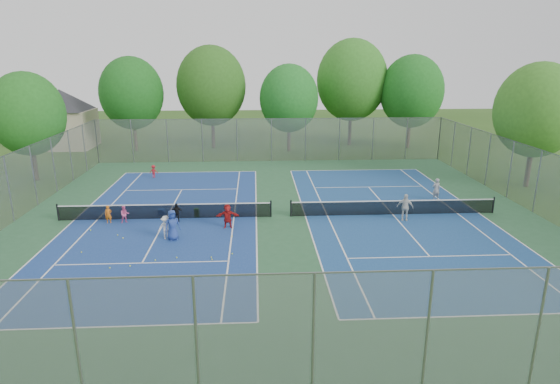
{
  "coord_description": "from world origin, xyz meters",
  "views": [
    {
      "loc": [
        -1.53,
        -27.19,
        9.5
      ],
      "look_at": [
        0.0,
        1.0,
        1.3
      ],
      "focal_mm": 30.0,
      "sensor_mm": 36.0,
      "label": 1
    }
  ],
  "objects_px": {
    "net_right": "(393,208)",
    "ball_hopper": "(197,213)",
    "instructor": "(436,189)",
    "ball_crate": "(161,212)",
    "net_left": "(166,212)"
  },
  "relations": [
    {
      "from": "net_right",
      "to": "ball_hopper",
      "type": "distance_m",
      "value": 12.16
    },
    {
      "from": "instructor",
      "to": "ball_hopper",
      "type": "bearing_deg",
      "value": -0.79
    },
    {
      "from": "net_right",
      "to": "ball_crate",
      "type": "bearing_deg",
      "value": 176.5
    },
    {
      "from": "net_right",
      "to": "instructor",
      "type": "xyz_separation_m",
      "value": [
        3.77,
        2.83,
        0.33
      ]
    },
    {
      "from": "net_left",
      "to": "net_right",
      "type": "bearing_deg",
      "value": 0.0
    },
    {
      "from": "net_left",
      "to": "ball_hopper",
      "type": "height_order",
      "value": "net_left"
    },
    {
      "from": "net_left",
      "to": "ball_crate",
      "type": "bearing_deg",
      "value": 117.94
    },
    {
      "from": "net_left",
      "to": "ball_hopper",
      "type": "distance_m",
      "value": 1.86
    },
    {
      "from": "net_right",
      "to": "ball_crate",
      "type": "xyz_separation_m",
      "value": [
        -14.47,
        0.89,
        -0.29
      ]
    },
    {
      "from": "net_left",
      "to": "ball_crate",
      "type": "height_order",
      "value": "net_left"
    },
    {
      "from": "ball_crate",
      "to": "ball_hopper",
      "type": "bearing_deg",
      "value": -16.28
    },
    {
      "from": "net_right",
      "to": "instructor",
      "type": "bearing_deg",
      "value": 36.87
    },
    {
      "from": "net_right",
      "to": "instructor",
      "type": "height_order",
      "value": "instructor"
    },
    {
      "from": "net_right",
      "to": "ball_hopper",
      "type": "height_order",
      "value": "net_right"
    },
    {
      "from": "net_right",
      "to": "ball_hopper",
      "type": "bearing_deg",
      "value": 179.0
    }
  ]
}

